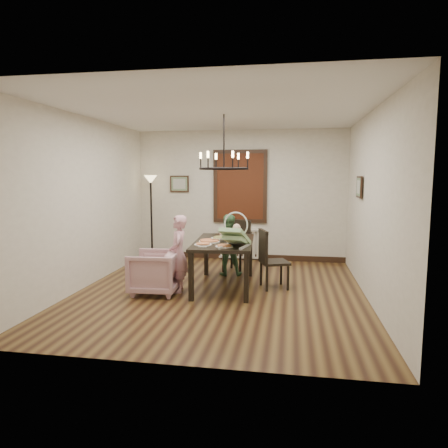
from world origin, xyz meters
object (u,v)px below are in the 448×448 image
(armchair, at_px, (155,272))
(baby_bouncer, at_px, (235,235))
(chair_far, at_px, (236,246))
(elderly_woman, at_px, (178,260))
(floor_lamp, at_px, (151,219))
(seated_man, at_px, (228,250))
(drinking_glass, at_px, (225,236))
(dining_table, at_px, (224,246))
(chair_right, at_px, (275,259))

(armchair, xyz_separation_m, baby_bouncer, (1.28, -0.01, 0.62))
(armchair, bearing_deg, chair_far, 143.57)
(elderly_woman, relative_size, floor_lamp, 0.56)
(baby_bouncer, xyz_separation_m, floor_lamp, (-2.18, 2.39, -0.06))
(seated_man, distance_m, drinking_glass, 0.86)
(armchair, relative_size, seated_man, 0.79)
(dining_table, bearing_deg, chair_right, 3.28)
(chair_right, distance_m, armchair, 1.95)
(chair_far, relative_size, elderly_woman, 0.97)
(chair_right, xyz_separation_m, seated_man, (-0.89, 0.72, -0.02))
(elderly_woman, height_order, floor_lamp, floor_lamp)
(chair_far, distance_m, floor_lamp, 2.14)
(chair_right, bearing_deg, seated_man, 31.53)
(dining_table, height_order, chair_far, chair_far)
(baby_bouncer, bearing_deg, floor_lamp, 144.00)
(elderly_woman, bearing_deg, floor_lamp, -163.76)
(dining_table, distance_m, seated_man, 0.85)
(dining_table, xyz_separation_m, chair_far, (0.04, 1.12, -0.20))
(elderly_woman, height_order, seated_man, elderly_woman)
(floor_lamp, bearing_deg, drinking_glass, -43.54)
(dining_table, xyz_separation_m, baby_bouncer, (0.26, -0.51, 0.27))
(drinking_glass, bearing_deg, baby_bouncer, -65.27)
(chair_far, bearing_deg, baby_bouncer, -64.69)
(dining_table, height_order, floor_lamp, floor_lamp)
(chair_far, height_order, floor_lamp, floor_lamp)
(floor_lamp, bearing_deg, dining_table, -44.43)
(seated_man, bearing_deg, armchair, 46.30)
(chair_right, xyz_separation_m, drinking_glass, (-0.82, -0.05, 0.37))
(dining_table, relative_size, floor_lamp, 0.95)
(baby_bouncer, bearing_deg, seated_man, 115.55)
(elderly_woman, bearing_deg, drinking_glass, 108.29)
(chair_far, relative_size, baby_bouncer, 1.79)
(dining_table, distance_m, armchair, 1.19)
(elderly_woman, xyz_separation_m, seated_man, (0.60, 1.17, -0.04))
(seated_man, xyz_separation_m, baby_bouncer, (0.33, -1.33, 0.49))
(chair_far, relative_size, armchair, 1.34)
(dining_table, relative_size, chair_right, 1.76)
(chair_right, relative_size, armchair, 1.32)
(chair_right, bearing_deg, elderly_woman, 87.19)
(chair_far, height_order, armchair, chair_far)
(chair_right, bearing_deg, baby_bouncer, 117.56)
(elderly_woman, bearing_deg, seated_man, 139.81)
(chair_far, bearing_deg, drinking_glass, -74.56)
(baby_bouncer, relative_size, floor_lamp, 0.31)
(drinking_glass, bearing_deg, seated_man, 95.20)
(elderly_woman, xyz_separation_m, baby_bouncer, (0.93, -0.16, 0.45))
(dining_table, distance_m, drinking_glass, 0.17)
(seated_man, bearing_deg, chair_right, 133.24)
(dining_table, distance_m, elderly_woman, 0.78)
(chair_right, relative_size, floor_lamp, 0.54)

